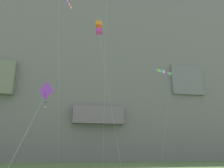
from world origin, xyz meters
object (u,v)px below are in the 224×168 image
Objects in this scene: kite_banner_high_right at (65,2)px; kite_diamond_upper_left at (46,92)px; kite_banner_mid_left at (164,75)px; kite_box_high_center at (99,28)px.

kite_diamond_upper_left is (-0.45, -17.40, -23.33)m from kite_banner_high_right.
kite_banner_mid_left is 0.49× the size of kite_banner_high_right.
kite_box_high_center is at bearing 46.13° from kite_diamond_upper_left.
kite_box_high_center is 2.15× the size of kite_diamond_upper_left.
kite_box_high_center is 17.33m from kite_banner_high_right.
kite_banner_high_right is at bearing 162.72° from kite_banner_mid_left.
kite_box_high_center reaches higher than kite_diamond_upper_left.
kite_banner_mid_left is 1.70× the size of kite_diamond_upper_left.
kite_banner_mid_left is 14.09m from kite_box_high_center.
kite_banner_high_right is (-17.54, 5.46, 16.27)m from kite_banner_mid_left.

